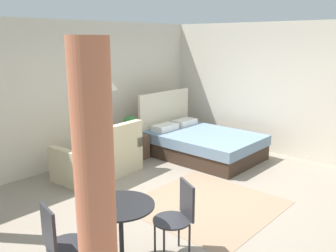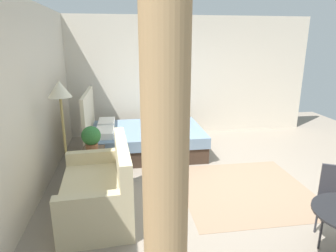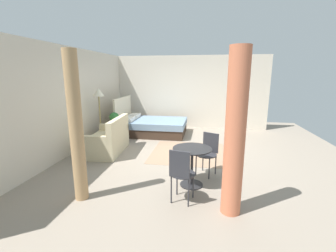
{
  "view_description": "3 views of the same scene",
  "coord_description": "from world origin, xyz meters",
  "px_view_note": "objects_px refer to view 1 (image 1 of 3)",
  "views": [
    {
      "loc": [
        -4.17,
        -3.05,
        2.4
      ],
      "look_at": [
        -0.12,
        0.56,
        1.08
      ],
      "focal_mm": 38.64,
      "sensor_mm": 36.0,
      "label": 1
    },
    {
      "loc": [
        -3.94,
        1.57,
        2.18
      ],
      "look_at": [
        0.55,
        0.89,
        0.87
      ],
      "focal_mm": 31.56,
      "sensor_mm": 36.0,
      "label": 2
    },
    {
      "loc": [
        -5.95,
        -0.61,
        2.05
      ],
      "look_at": [
        -0.32,
        0.32,
        0.76
      ],
      "focal_mm": 24.6,
      "sensor_mm": 36.0,
      "label": 3
    }
  ],
  "objects_px": {
    "bed": "(201,143)",
    "nightstand": "(135,148)",
    "balcony_table": "(121,224)",
    "cafe_chair_near_window": "(59,241)",
    "cafe_chair_near_couch": "(179,213)",
    "couch": "(100,159)",
    "floor_lamp": "(109,92)",
    "potted_plant": "(130,125)"
  },
  "relations": [
    {
      "from": "bed",
      "to": "nightstand",
      "type": "relative_size",
      "value": 4.14
    },
    {
      "from": "balcony_table",
      "to": "cafe_chair_near_window",
      "type": "relative_size",
      "value": 0.8
    },
    {
      "from": "cafe_chair_near_window",
      "to": "cafe_chair_near_couch",
      "type": "relative_size",
      "value": 1.06
    },
    {
      "from": "couch",
      "to": "cafe_chair_near_couch",
      "type": "xyz_separation_m",
      "value": [
        -0.94,
        -2.63,
        0.21
      ]
    },
    {
      "from": "floor_lamp",
      "to": "cafe_chair_near_window",
      "type": "relative_size",
      "value": 1.81
    },
    {
      "from": "balcony_table",
      "to": "cafe_chair_near_couch",
      "type": "bearing_deg",
      "value": -27.06
    },
    {
      "from": "couch",
      "to": "cafe_chair_near_couch",
      "type": "relative_size",
      "value": 1.74
    },
    {
      "from": "floor_lamp",
      "to": "cafe_chair_near_window",
      "type": "distance_m",
      "value": 4.04
    },
    {
      "from": "bed",
      "to": "couch",
      "type": "height_order",
      "value": "bed"
    },
    {
      "from": "nightstand",
      "to": "potted_plant",
      "type": "distance_m",
      "value": 0.51
    },
    {
      "from": "potted_plant",
      "to": "balcony_table",
      "type": "relative_size",
      "value": 0.59
    },
    {
      "from": "potted_plant",
      "to": "cafe_chair_near_couch",
      "type": "xyz_separation_m",
      "value": [
        -1.84,
        -2.8,
        -0.23
      ]
    },
    {
      "from": "bed",
      "to": "cafe_chair_near_window",
      "type": "height_order",
      "value": "bed"
    },
    {
      "from": "cafe_chair_near_window",
      "to": "nightstand",
      "type": "bearing_deg",
      "value": 36.63
    },
    {
      "from": "nightstand",
      "to": "potted_plant",
      "type": "relative_size",
      "value": 1.24
    },
    {
      "from": "bed",
      "to": "floor_lamp",
      "type": "distance_m",
      "value": 2.14
    },
    {
      "from": "cafe_chair_near_window",
      "to": "balcony_table",
      "type": "bearing_deg",
      "value": -11.53
    },
    {
      "from": "bed",
      "to": "nightstand",
      "type": "xyz_separation_m",
      "value": [
        -1.08,
        0.86,
        -0.04
      ]
    },
    {
      "from": "nightstand",
      "to": "cafe_chair_near_couch",
      "type": "relative_size",
      "value": 0.62
    },
    {
      "from": "nightstand",
      "to": "potted_plant",
      "type": "height_order",
      "value": "potted_plant"
    },
    {
      "from": "couch",
      "to": "bed",
      "type": "bearing_deg",
      "value": -18.14
    },
    {
      "from": "bed",
      "to": "floor_lamp",
      "type": "bearing_deg",
      "value": 139.09
    },
    {
      "from": "bed",
      "to": "cafe_chair_near_window",
      "type": "relative_size",
      "value": 2.44
    },
    {
      "from": "nightstand",
      "to": "cafe_chair_near_window",
      "type": "xyz_separation_m",
      "value": [
        -3.18,
        -2.36,
        0.31
      ]
    },
    {
      "from": "potted_plant",
      "to": "floor_lamp",
      "type": "bearing_deg",
      "value": 120.7
    },
    {
      "from": "potted_plant",
      "to": "cafe_chair_near_window",
      "type": "xyz_separation_m",
      "value": [
        -3.08,
        -2.36,
        -0.19
      ]
    },
    {
      "from": "cafe_chair_near_window",
      "to": "cafe_chair_near_couch",
      "type": "bearing_deg",
      "value": -19.3
    },
    {
      "from": "couch",
      "to": "floor_lamp",
      "type": "xyz_separation_m",
      "value": [
        0.7,
        0.52,
        1.07
      ]
    },
    {
      "from": "bed",
      "to": "potted_plant",
      "type": "distance_m",
      "value": 1.53
    },
    {
      "from": "nightstand",
      "to": "floor_lamp",
      "type": "xyz_separation_m",
      "value": [
        -0.31,
        0.35,
        1.13
      ]
    },
    {
      "from": "bed",
      "to": "floor_lamp",
      "type": "xyz_separation_m",
      "value": [
        -1.39,
        1.21,
        1.09
      ]
    },
    {
      "from": "bed",
      "to": "potted_plant",
      "type": "bearing_deg",
      "value": 144.15
    },
    {
      "from": "floor_lamp",
      "to": "nightstand",
      "type": "bearing_deg",
      "value": -48.48
    },
    {
      "from": "potted_plant",
      "to": "balcony_table",
      "type": "height_order",
      "value": "potted_plant"
    },
    {
      "from": "couch",
      "to": "potted_plant",
      "type": "relative_size",
      "value": 3.48
    },
    {
      "from": "bed",
      "to": "couch",
      "type": "bearing_deg",
      "value": 161.86
    },
    {
      "from": "couch",
      "to": "balcony_table",
      "type": "distance_m",
      "value": 2.79
    },
    {
      "from": "couch",
      "to": "cafe_chair_near_window",
      "type": "height_order",
      "value": "couch"
    },
    {
      "from": "bed",
      "to": "nightstand",
      "type": "distance_m",
      "value": 1.38
    },
    {
      "from": "floor_lamp",
      "to": "cafe_chair_near_couch",
      "type": "distance_m",
      "value": 3.65
    },
    {
      "from": "potted_plant",
      "to": "cafe_chair_near_window",
      "type": "bearing_deg",
      "value": -142.52
    },
    {
      "from": "floor_lamp",
      "to": "potted_plant",
      "type": "bearing_deg",
      "value": -59.3
    }
  ]
}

